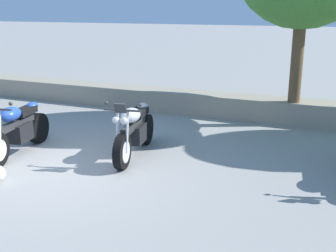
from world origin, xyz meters
The scene contains 4 objects.
ground_plane centered at (0.00, 0.00, 0.00)m, with size 120.00×120.00×0.00m, color gray.
stone_wall centered at (0.00, 4.80, 0.28)m, with size 36.00×0.80×0.55m, color gray.
motorcycle_blue_near_left centered at (-1.06, 0.38, 0.49)m, with size 0.78×2.05×1.18m.
motorcycle_silver_centre centered at (1.01, 1.17, 0.49)m, with size 0.76×2.06×1.18m.
Camera 1 is at (4.55, -5.50, 2.72)m, focal length 44.86 mm.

